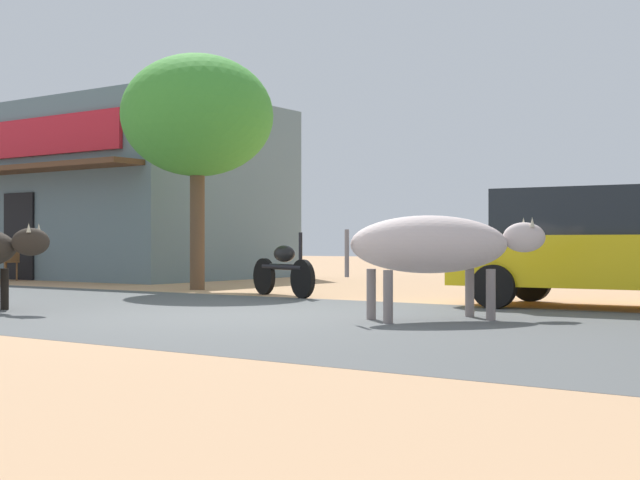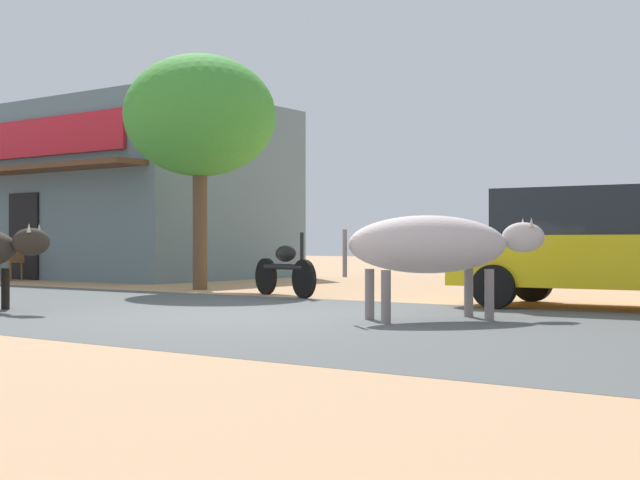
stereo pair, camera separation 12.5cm
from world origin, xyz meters
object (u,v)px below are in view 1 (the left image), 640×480
object	(u,v)px
roadside_tree	(197,116)
cafe_chair_by_doorway	(8,259)
cow_far_dark	(436,245)
parked_motorcycle	(284,268)
parked_hatchback_car	(602,247)

from	to	relation	value
roadside_tree	cafe_chair_by_doorway	bearing A→B (deg)	176.48
cow_far_dark	parked_motorcycle	bearing A→B (deg)	148.28
parked_motorcycle	cow_far_dark	xyz separation A→B (m)	(4.11, -2.54, 0.40)
parked_hatchback_car	cafe_chair_by_doorway	size ratio (longest dim) A/B	4.59
roadside_tree	cafe_chair_by_doorway	distance (m)	6.94
parked_motorcycle	cow_far_dark	bearing A→B (deg)	-31.72
parked_hatchback_car	parked_motorcycle	world-z (taller)	parked_hatchback_car
cow_far_dark	cafe_chair_by_doorway	world-z (taller)	cow_far_dark
roadside_tree	parked_motorcycle	xyz separation A→B (m)	(2.62, -0.76, -2.84)
cow_far_dark	parked_hatchback_car	bearing A→B (deg)	70.49
roadside_tree	parked_hatchback_car	distance (m)	8.17
parked_hatchback_car	cafe_chair_by_doorway	world-z (taller)	parked_hatchback_car
parked_hatchback_car	parked_motorcycle	size ratio (longest dim) A/B	2.40
parked_hatchback_car	roadside_tree	bearing A→B (deg)	177.34
parked_motorcycle	cafe_chair_by_doorway	size ratio (longest dim) A/B	1.91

